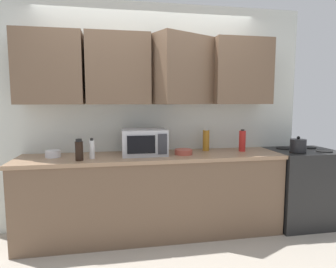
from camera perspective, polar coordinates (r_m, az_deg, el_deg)
The scene contains 11 objects.
wall_back_with_cabinets at distance 3.32m, azimuth -3.56°, elevation 8.23°, with size 3.72×0.59×2.60m.
counter_run at distance 3.26m, azimuth -2.94°, elevation -11.93°, with size 2.85×0.63×0.90m.
stove_range at distance 3.90m, azimuth 24.95°, elevation -9.43°, with size 0.76×0.64×0.91m.
kettle at distance 3.58m, azimuth 24.42°, elevation -2.07°, with size 0.18×0.18×0.18m.
microwave at distance 3.14m, azimuth -4.75°, elevation -1.60°, with size 0.48×0.37×0.28m.
bottle_white_jar at distance 3.02m, azimuth -14.87°, elevation -2.92°, with size 0.05×0.05×0.21m.
bottle_red_sauce at distance 3.45m, azimuth 14.54°, elevation -1.32°, with size 0.08×0.08×0.26m.
bottle_amber_vinegar at distance 3.42m, azimuth 7.56°, elevation -1.23°, with size 0.08×0.08×0.26m.
bottle_soy_dark at distance 2.96m, azimuth -17.24°, elevation -3.09°, with size 0.08×0.08×0.22m.
bowl_ceramic_small at distance 3.24m, azimuth -21.87°, elevation -3.66°, with size 0.16×0.16×0.07m, color silver.
bowl_mixing_large at distance 3.17m, azimuth 3.10°, elevation -3.56°, with size 0.20×0.20×0.06m, color #B24C3D.
Camera 1 is at (-0.39, -3.37, 1.48)m, focal length 30.68 mm.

